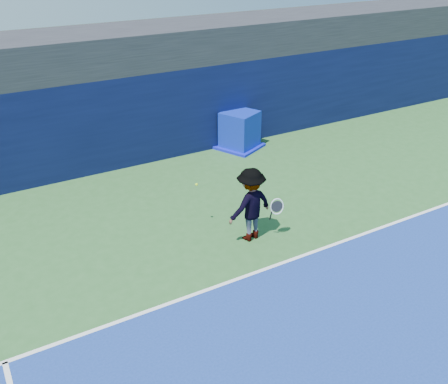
% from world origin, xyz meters
% --- Properties ---
extents(ground, '(80.00, 80.00, 0.00)m').
position_xyz_m(ground, '(0.00, 0.00, 0.00)').
color(ground, '#2C5C29').
rests_on(ground, ground).
extents(baseline, '(24.00, 0.10, 0.01)m').
position_xyz_m(baseline, '(0.00, 3.00, 0.01)').
color(baseline, white).
rests_on(baseline, ground).
extents(stadium_band, '(36.00, 3.00, 1.20)m').
position_xyz_m(stadium_band, '(0.00, 11.50, 3.60)').
color(stadium_band, '#222227').
rests_on(stadium_band, back_wall_assembly).
extents(back_wall_assembly, '(36.00, 1.03, 3.00)m').
position_xyz_m(back_wall_assembly, '(-0.00, 10.50, 1.50)').
color(back_wall_assembly, '#090F33').
rests_on(back_wall_assembly, ground).
extents(equipment_cart, '(1.86, 1.86, 1.34)m').
position_xyz_m(equipment_cart, '(4.06, 9.65, 0.61)').
color(equipment_cart, '#0B1FA3').
rests_on(equipment_cart, ground).
extents(tennis_player, '(1.44, 0.89, 1.94)m').
position_xyz_m(tennis_player, '(1.13, 4.33, 0.97)').
color(tennis_player, white).
rests_on(tennis_player, ground).
extents(tennis_ball, '(0.07, 0.07, 0.07)m').
position_xyz_m(tennis_ball, '(0.23, 5.50, 1.25)').
color(tennis_ball, '#C2F51B').
rests_on(tennis_ball, ground).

